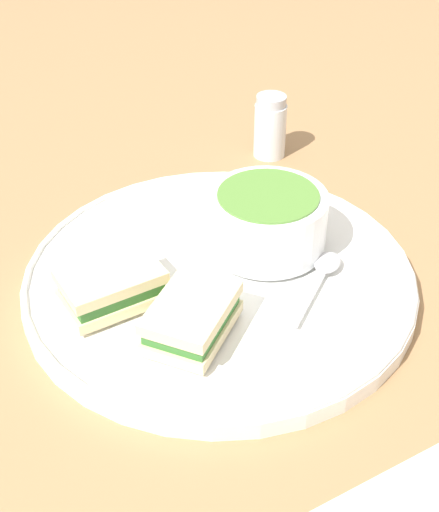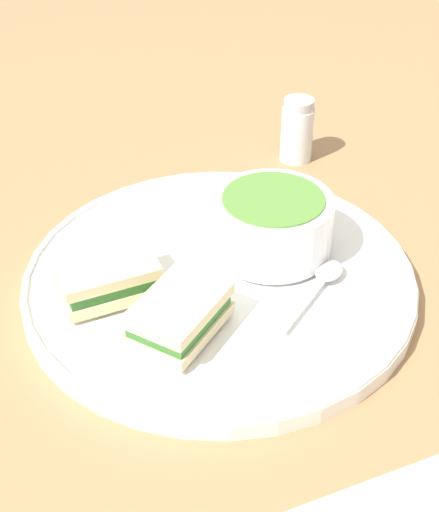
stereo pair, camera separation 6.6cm
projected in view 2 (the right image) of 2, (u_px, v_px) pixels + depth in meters
ground_plane at (220, 286)px, 0.68m from camera, size 2.40×2.40×0.00m
plate at (220, 277)px, 0.68m from camera, size 0.37×0.37×0.02m
soup_bowl at (272, 223)px, 0.68m from camera, size 0.11×0.11×0.06m
spoon at (325, 276)px, 0.66m from camera, size 0.10×0.07×0.01m
sandwich_half_near at (107, 277)px, 0.63m from camera, size 0.09×0.10×0.03m
sandwich_half_far at (179, 314)px, 0.59m from camera, size 0.10×0.10×0.03m
salt_shaker at (297, 130)px, 0.86m from camera, size 0.04×0.04×0.08m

